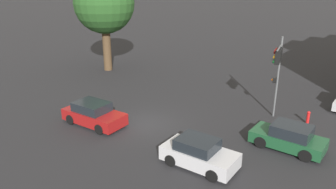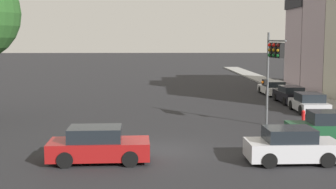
% 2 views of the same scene
% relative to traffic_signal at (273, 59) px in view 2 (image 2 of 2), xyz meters
% --- Properties ---
extents(ground_plane, '(300.00, 300.00, 0.00)m').
position_rel_traffic_signal_xyz_m(ground_plane, '(-6.73, -5.60, -4.14)').
color(ground_plane, black).
extents(sidewalk_strip, '(2.55, 60.00, 0.17)m').
position_rel_traffic_signal_xyz_m(sidewalk_strip, '(6.78, 26.97, -4.05)').
color(sidewalk_strip, gray).
rests_on(sidewalk_strip, ground_plane).
extents(traffic_signal, '(0.91, 2.38, 5.72)m').
position_rel_traffic_signal_xyz_m(traffic_signal, '(0.00, 0.00, 0.00)').
color(traffic_signal, '#515456').
rests_on(traffic_signal, ground_plane).
extents(crossing_car_0, '(4.42, 2.13, 1.55)m').
position_rel_traffic_signal_xyz_m(crossing_car_0, '(-9.52, -7.66, -3.40)').
color(crossing_car_0, maroon).
rests_on(crossing_car_0, ground_plane).
extents(crossing_car_1, '(3.99, 2.01, 1.53)m').
position_rel_traffic_signal_xyz_m(crossing_car_1, '(-1.13, -7.97, -3.42)').
color(crossing_car_1, '#B7B7BC').
rests_on(crossing_car_1, ground_plane).
extents(crossing_car_2, '(4.11, 2.02, 1.51)m').
position_rel_traffic_signal_xyz_m(crossing_car_2, '(2.15, -3.37, -3.43)').
color(crossing_car_2, '#194728').
rests_on(crossing_car_2, ground_plane).
extents(parked_car_0, '(2.10, 4.08, 1.43)m').
position_rel_traffic_signal_xyz_m(parked_car_0, '(4.16, 5.67, -3.46)').
color(parked_car_0, '#B7B7BC').
rests_on(parked_car_0, ground_plane).
extents(parked_car_1, '(1.96, 4.47, 1.43)m').
position_rel_traffic_signal_xyz_m(parked_car_1, '(4.21, 10.56, -3.45)').
color(parked_car_1, black).
rests_on(parked_car_1, ground_plane).
extents(parked_car_2, '(2.00, 4.73, 1.34)m').
position_rel_traffic_signal_xyz_m(parked_car_2, '(4.21, 16.29, -3.50)').
color(parked_car_2, silver).
rests_on(parked_car_2, ground_plane).
extents(fire_hydrant, '(0.22, 0.22, 0.92)m').
position_rel_traffic_signal_xyz_m(fire_hydrant, '(2.21, 0.85, -3.65)').
color(fire_hydrant, red).
rests_on(fire_hydrant, ground_plane).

